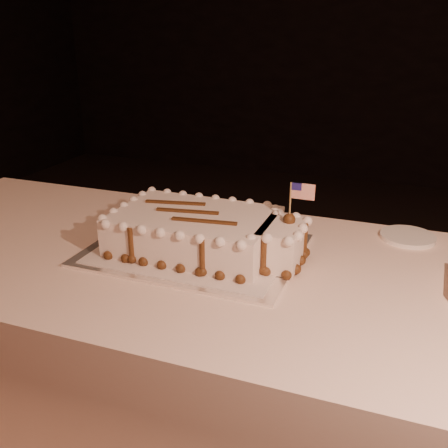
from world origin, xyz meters
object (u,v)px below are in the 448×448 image
(side_plate, at_px, (408,237))
(cake_board, at_px, (195,250))
(banquet_table, at_px, (276,398))
(sheet_cake, at_px, (205,232))

(side_plate, bearing_deg, cake_board, -151.67)
(cake_board, bearing_deg, side_plate, 29.04)
(side_plate, bearing_deg, banquet_table, -131.03)
(cake_board, bearing_deg, sheet_cake, 0.41)
(sheet_cake, xyz_separation_m, side_plate, (0.49, 0.28, -0.05))
(sheet_cake, distance_m, side_plate, 0.56)
(banquet_table, xyz_separation_m, side_plate, (0.28, 0.32, 0.38))
(cake_board, xyz_separation_m, sheet_cake, (0.03, -0.00, 0.05))
(banquet_table, bearing_deg, side_plate, 48.97)
(banquet_table, xyz_separation_m, cake_board, (-0.24, 0.04, 0.38))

